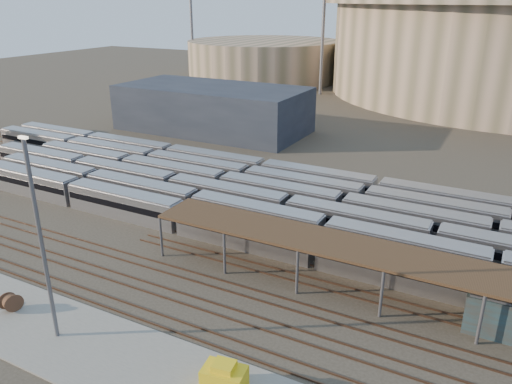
% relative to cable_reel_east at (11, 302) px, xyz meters
% --- Properties ---
extents(ground, '(420.00, 420.00, 0.00)m').
position_rel_cable_reel_east_xyz_m(ground, '(13.83, 14.47, -1.09)').
color(ground, '#383026').
rests_on(ground, ground).
extents(apron, '(50.00, 9.00, 0.20)m').
position_rel_cable_reel_east_xyz_m(apron, '(8.83, -0.53, -0.99)').
color(apron, gray).
rests_on(apron, ground).
extents(subway_trains, '(130.24, 23.90, 3.60)m').
position_rel_cable_reel_east_xyz_m(subway_trains, '(14.92, 32.97, 0.71)').
color(subway_trains, '#B9B8BD').
rests_on(subway_trains, ground).
extents(inspection_shed, '(60.30, 6.00, 5.30)m').
position_rel_cable_reel_east_xyz_m(inspection_shed, '(35.83, 18.47, 3.90)').
color(inspection_shed, slate).
rests_on(inspection_shed, ground).
extents(empty_tracks, '(170.00, 9.62, 0.18)m').
position_rel_cable_reel_east_xyz_m(empty_tracks, '(13.83, 9.47, -1.00)').
color(empty_tracks, '#4C3323').
rests_on(empty_tracks, ground).
extents(secondary_arena, '(56.00, 56.00, 14.00)m').
position_rel_cable_reel_east_xyz_m(secondary_arena, '(-46.17, 144.47, 5.91)').
color(secondary_arena, tan).
rests_on(secondary_arena, ground).
extents(service_building, '(42.00, 20.00, 10.00)m').
position_rel_cable_reel_east_xyz_m(service_building, '(-21.17, 69.47, 3.91)').
color(service_building, '#1E232D').
rests_on(service_building, ground).
extents(floodlight_0, '(4.00, 1.00, 38.40)m').
position_rel_cable_reel_east_xyz_m(floodlight_0, '(-16.17, 124.47, 19.56)').
color(floodlight_0, slate).
rests_on(floodlight_0, ground).
extents(floodlight_1, '(4.00, 1.00, 38.40)m').
position_rel_cable_reel_east_xyz_m(floodlight_1, '(-71.17, 134.47, 19.56)').
color(floodlight_1, slate).
rests_on(floodlight_1, ground).
extents(floodlight_3, '(4.00, 1.00, 38.40)m').
position_rel_cable_reel_east_xyz_m(floodlight_3, '(3.83, 174.47, 19.56)').
color(floodlight_3, slate).
rests_on(floodlight_3, ground).
extents(cable_reel_east, '(1.54, 2.01, 1.78)m').
position_rel_cable_reel_east_xyz_m(cable_reel_east, '(0.00, 0.00, 0.00)').
color(cable_reel_east, brown).
rests_on(cable_reel_east, apron).
extents(yard_light_pole, '(0.81, 0.36, 18.28)m').
position_rel_cable_reel_east_xyz_m(yard_light_pole, '(6.94, -0.72, 8.33)').
color(yard_light_pole, slate).
rests_on(yard_light_pole, apron).
extents(yellow_equipment, '(3.55, 2.51, 2.06)m').
position_rel_cable_reel_east_xyz_m(yellow_equipment, '(23.61, 0.49, 0.14)').
color(yellow_equipment, yellow).
rests_on(yellow_equipment, apron).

